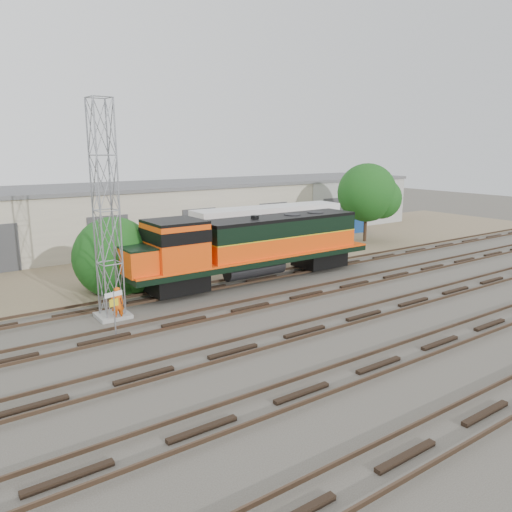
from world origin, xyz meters
TOP-DOWN VIEW (x-y plane):
  - ground at (0.00, 0.00)m, footprint 140.00×140.00m
  - dirt_strip at (0.00, 15.00)m, footprint 80.00×16.00m
  - tracks at (0.00, -3.00)m, footprint 80.00×20.40m
  - warehouse at (0.04, 22.98)m, footprint 58.40×10.40m
  - locomotive at (-0.85, 6.00)m, footprint 17.48×3.07m
  - signal_tower at (-10.58, 4.42)m, footprint 1.60×1.60m
  - sign_post at (-11.39, 1.75)m, footprint 0.88×0.21m
  - worker at (-10.53, 3.77)m, footprint 0.68×0.49m
  - semi_trailer at (5.33, 11.99)m, footprint 12.93×3.14m
  - dumpster_blue at (18.96, 15.93)m, footprint 1.87×1.80m
  - dumpster_red at (19.64, 18.30)m, footprint 1.76×1.68m
  - tree_mid at (-8.55, 8.68)m, footprint 5.08×4.84m
  - tree_east at (16.19, 11.46)m, footprint 5.57×5.31m

SIDE VIEW (x-z plane):
  - ground at x=0.00m, z-range 0.00..0.00m
  - dirt_strip at x=0.00m, z-range 0.00..0.02m
  - tracks at x=0.00m, z-range -0.06..0.22m
  - dumpster_red at x=19.64m, z-range 0.00..1.40m
  - dumpster_blue at x=18.96m, z-range 0.00..1.50m
  - worker at x=-10.53m, z-range 0.00..1.76m
  - sign_post at x=-11.39m, z-range 0.43..2.60m
  - tree_mid at x=-8.55m, z-range -0.41..4.43m
  - locomotive at x=-0.85m, z-range 0.31..4.51m
  - semi_trailer at x=5.33m, z-range 0.51..4.45m
  - warehouse at x=0.04m, z-range 0.00..5.30m
  - tree_east at x=16.19m, z-range 0.79..7.96m
  - signal_tower at x=-10.58m, z-range -0.15..10.69m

